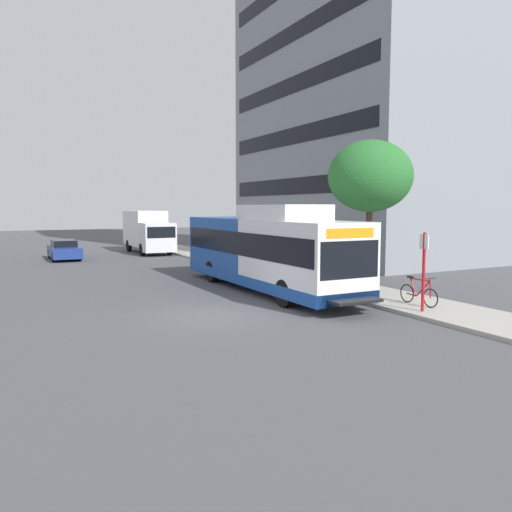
% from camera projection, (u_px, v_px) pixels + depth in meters
% --- Properties ---
extents(ground_plane, '(120.00, 120.00, 0.00)m').
position_uv_depth(ground_plane, '(149.00, 283.00, 23.51)').
color(ground_plane, '#4C4C51').
extents(sidewalk_curb, '(3.00, 56.00, 0.14)m').
position_uv_depth(sidewalk_curb, '(298.00, 277.00, 24.95)').
color(sidewalk_curb, '#A8A399').
rests_on(sidewalk_curb, ground).
extents(transit_bus, '(2.58, 12.25, 3.65)m').
position_uv_depth(transit_bus, '(266.00, 251.00, 21.34)').
color(transit_bus, white).
rests_on(transit_bus, ground).
extents(bus_stop_sign_pole, '(0.10, 0.36, 2.60)m').
position_uv_depth(bus_stop_sign_pole, '(424.00, 266.00, 16.35)').
color(bus_stop_sign_pole, red).
rests_on(bus_stop_sign_pole, sidewalk_curb).
extents(bicycle_parked, '(0.52, 1.76, 1.02)m').
position_uv_depth(bicycle_parked, '(419.00, 293.00, 17.53)').
color(bicycle_parked, black).
rests_on(bicycle_parked, sidewalk_curb).
extents(street_tree_near_stop, '(3.55, 3.55, 6.23)m').
position_uv_depth(street_tree_near_stop, '(370.00, 177.00, 21.16)').
color(street_tree_near_stop, '#4C3823').
rests_on(street_tree_near_stop, sidewalk_curb).
extents(parked_car_far_lane, '(1.80, 4.50, 1.33)m').
position_uv_depth(parked_car_far_lane, '(64.00, 250.00, 34.02)').
color(parked_car_far_lane, navy).
rests_on(parked_car_far_lane, ground).
extents(box_truck_background, '(2.32, 7.01, 3.25)m').
position_uv_depth(box_truck_background, '(148.00, 230.00, 38.87)').
color(box_truck_background, silver).
rests_on(box_truck_background, ground).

